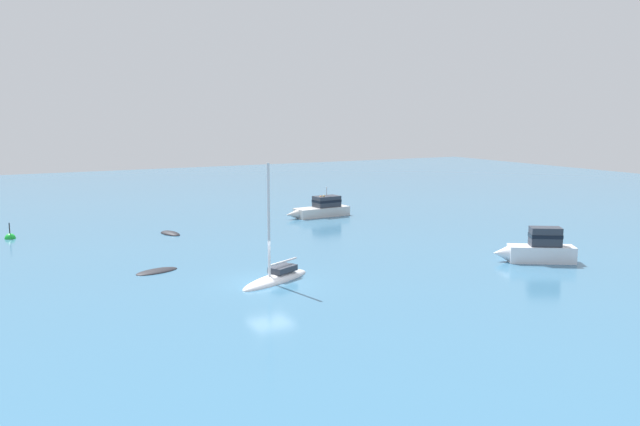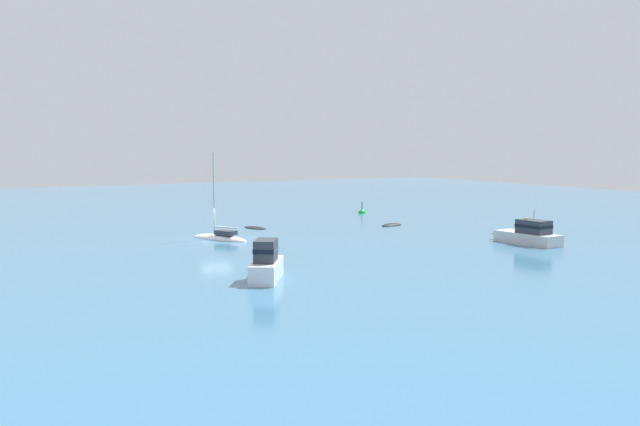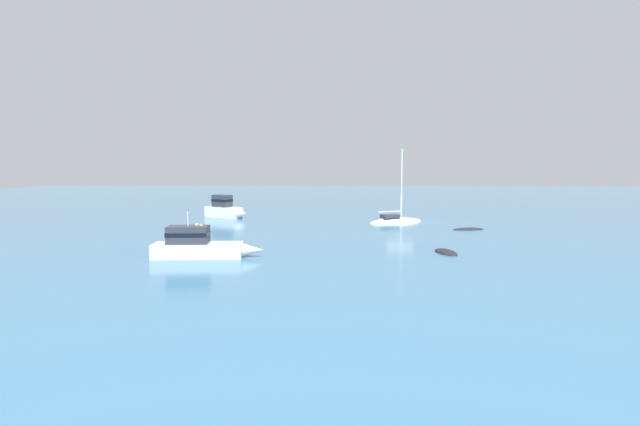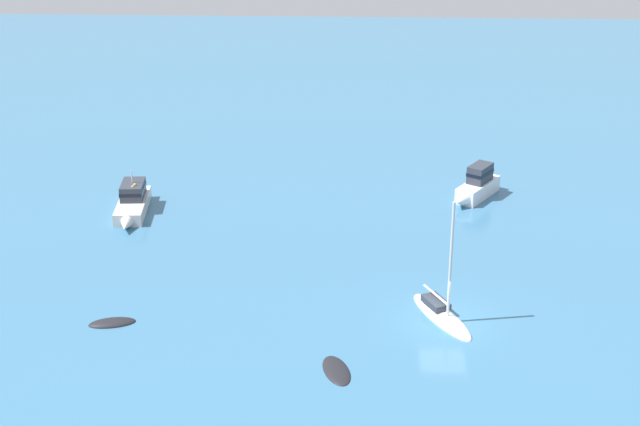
{
  "view_description": "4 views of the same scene",
  "coord_description": "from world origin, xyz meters",
  "px_view_note": "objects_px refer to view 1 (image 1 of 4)",
  "views": [
    {
      "loc": [
        34.18,
        -14.96,
        9.88
      ],
      "look_at": [
        -12.33,
        9.88,
        1.7
      ],
      "focal_mm": 36.73,
      "sensor_mm": 36.0,
      "label": 1
    },
    {
      "loc": [
        20.18,
        54.57,
        7.74
      ],
      "look_at": [
        -10.11,
        -0.89,
        1.57
      ],
      "focal_mm": 40.06,
      "sensor_mm": 36.0,
      "label": 2
    },
    {
      "loc": [
        -51.95,
        5.5,
        5.69
      ],
      "look_at": [
        -4.49,
        7.54,
        1.26
      ],
      "focal_mm": 30.26,
      "sensor_mm": 36.0,
      "label": 3
    },
    {
      "loc": [
        -4.81,
        -45.78,
        25.79
      ],
      "look_at": [
        -7.16,
        9.71,
        2.08
      ],
      "focal_mm": 54.07,
      "sensor_mm": 36.0,
      "label": 4
    }
  ],
  "objects_px": {
    "motor_cruiser": "(538,249)",
    "dinghy": "(157,272)",
    "rib": "(170,234)",
    "yacht": "(276,279)",
    "powerboat": "(321,208)",
    "channel_buoy": "(10,239)"
  },
  "relations": [
    {
      "from": "motor_cruiser",
      "to": "channel_buoy",
      "type": "xyz_separation_m",
      "value": [
        -25.44,
        -30.48,
        -0.9
      ]
    },
    {
      "from": "powerboat",
      "to": "channel_buoy",
      "type": "bearing_deg",
      "value": -8.09
    },
    {
      "from": "motor_cruiser",
      "to": "dinghy",
      "type": "relative_size",
      "value": 1.67
    },
    {
      "from": "powerboat",
      "to": "dinghy",
      "type": "xyz_separation_m",
      "value": [
        14.44,
        -19.41,
        -0.76
      ]
    },
    {
      "from": "rib",
      "to": "yacht",
      "type": "xyz_separation_m",
      "value": [
        17.75,
        1.46,
        0.14
      ]
    },
    {
      "from": "rib",
      "to": "yacht",
      "type": "height_order",
      "value": "yacht"
    },
    {
      "from": "rib",
      "to": "yacht",
      "type": "distance_m",
      "value": 17.81
    },
    {
      "from": "yacht",
      "to": "dinghy",
      "type": "xyz_separation_m",
      "value": [
        -5.56,
        -5.65,
        -0.14
      ]
    },
    {
      "from": "motor_cruiser",
      "to": "dinghy",
      "type": "distance_m",
      "value": 24.82
    },
    {
      "from": "rib",
      "to": "dinghy",
      "type": "bearing_deg",
      "value": -33.08
    },
    {
      "from": "rib",
      "to": "motor_cruiser",
      "type": "distance_m",
      "value": 28.54
    },
    {
      "from": "powerboat",
      "to": "channel_buoy",
      "type": "distance_m",
      "value": 26.95
    },
    {
      "from": "powerboat",
      "to": "motor_cruiser",
      "type": "distance_m",
      "value": 23.97
    },
    {
      "from": "powerboat",
      "to": "dinghy",
      "type": "bearing_deg",
      "value": 32.25
    },
    {
      "from": "yacht",
      "to": "dinghy",
      "type": "relative_size",
      "value": 2.43
    },
    {
      "from": "motor_cruiser",
      "to": "channel_buoy",
      "type": "relative_size",
      "value": 3.05
    },
    {
      "from": "yacht",
      "to": "channel_buoy",
      "type": "distance_m",
      "value": 25.39
    },
    {
      "from": "yacht",
      "to": "powerboat",
      "type": "distance_m",
      "value": 24.29
    },
    {
      "from": "rib",
      "to": "dinghy",
      "type": "height_order",
      "value": "rib"
    },
    {
      "from": "motor_cruiser",
      "to": "channel_buoy",
      "type": "bearing_deg",
      "value": -7.09
    },
    {
      "from": "yacht",
      "to": "powerboat",
      "type": "bearing_deg",
      "value": -151.16
    },
    {
      "from": "yacht",
      "to": "dinghy",
      "type": "distance_m",
      "value": 7.93
    }
  ]
}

